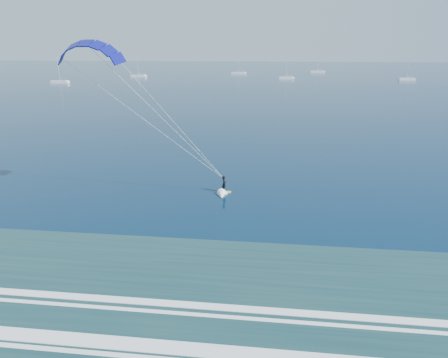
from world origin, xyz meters
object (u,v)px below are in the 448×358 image
sailboat_0 (60,82)px  sailboat_3 (286,78)px  sailboat_1 (139,76)px  sailboat_5 (407,79)px  kitesurfer_rig (157,113)px  sailboat_2 (239,73)px  sailboat_4 (317,72)px

sailboat_0 → sailboat_3: (104.23, 36.29, -0.01)m
sailboat_1 → sailboat_5: bearing=-2.5°
kitesurfer_rig → sailboat_2: size_ratio=1.66×
sailboat_3 → sailboat_1: bearing=176.3°
kitesurfer_rig → sailboat_3: size_ratio=1.89×
sailboat_1 → sailboat_3: size_ratio=1.14×
kitesurfer_rig → sailboat_1: (-61.06, 177.51, -8.79)m
sailboat_0 → sailboat_5: (163.80, 35.50, -0.01)m
sailboat_0 → sailboat_3: 110.37m
sailboat_2 → sailboat_5: (87.25, -36.86, -0.01)m
sailboat_0 → sailboat_5: size_ratio=1.08×
sailboat_4 → sailboat_5: bearing=-56.0°
sailboat_4 → sailboat_5: (38.00, -56.23, -0.01)m
sailboat_2 → sailboat_3: size_ratio=1.14×
sailboat_3 → sailboat_2: bearing=127.5°
sailboat_1 → sailboat_3: sailboat_1 is taller
sailboat_3 → sailboat_4: sailboat_4 is taller
kitesurfer_rig → sailboat_0: size_ratio=1.70×
sailboat_1 → sailboat_4: bearing=26.2°
sailboat_0 → sailboat_1: bearing=60.3°
sailboat_1 → sailboat_4: 113.78m
kitesurfer_rig → sailboat_4: size_ratio=1.69×
sailboat_1 → sailboat_5: sailboat_1 is taller
sailboat_3 → sailboat_5: 59.57m
sailboat_0 → sailboat_3: size_ratio=1.11×
sailboat_5 → sailboat_1: bearing=177.5°
kitesurfer_rig → sailboat_5: 189.01m
sailboat_3 → sailboat_5: sailboat_5 is taller
sailboat_2 → sailboat_4: size_ratio=1.02×
sailboat_2 → sailboat_5: bearing=-22.9°
sailboat_3 → sailboat_4: size_ratio=0.89×
kitesurfer_rig → sailboat_5: bearing=65.2°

